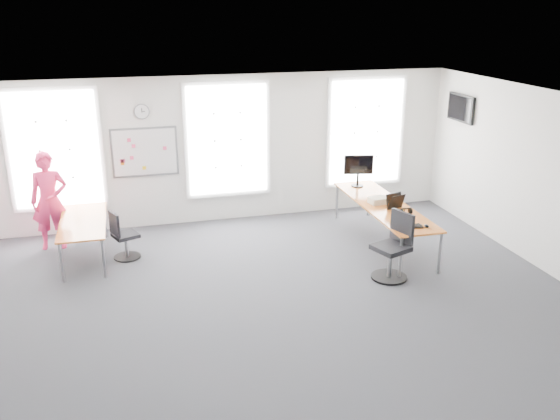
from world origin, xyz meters
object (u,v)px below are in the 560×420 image
object	(u,v)px
desk_right	(383,207)
headphones	(406,211)
person	(50,201)
chair_right	(394,250)
monitor	(358,168)
keyboard	(410,227)
chair_left	(123,238)
desk_left	(83,224)

from	to	relation	value
desk_right	headphones	xyz separation A→B (m)	(0.16, -0.59, 0.10)
desk_right	person	xyz separation A→B (m)	(-5.99, 1.37, 0.20)
chair_right	person	world-z (taller)	person
person	monitor	distance (m)	5.96
desk_right	monitor	distance (m)	1.28
desk_right	keyboard	xyz separation A→B (m)	(-0.06, -1.21, 0.06)
chair_left	monitor	world-z (taller)	monitor
headphones	keyboard	bearing A→B (deg)	-99.17
monitor	headphones	bearing A→B (deg)	-71.58
chair_right	keyboard	xyz separation A→B (m)	(0.40, 0.24, 0.28)
chair_left	keyboard	distance (m)	5.00
desk_left	keyboard	distance (m)	5.67
chair_left	headphones	size ratio (longest dim) A/B	4.46
chair_right	person	distance (m)	6.21
desk_left	keyboard	size ratio (longest dim) A/B	4.70
desk_right	chair_right	distance (m)	1.53
monitor	person	bearing A→B (deg)	-169.38
desk_left	keyboard	xyz separation A→B (m)	(5.34, -1.90, 0.12)
desk_right	desk_left	world-z (taller)	desk_right
chair_left	chair_right	bearing A→B (deg)	-136.13
person	monitor	world-z (taller)	person
chair_right	monitor	xyz separation A→B (m)	(0.43, 2.65, 0.67)
person	keyboard	distance (m)	6.46
chair_right	monitor	distance (m)	2.76
person	keyboard	xyz separation A→B (m)	(5.92, -2.57, -0.14)
keyboard	monitor	size ratio (longest dim) A/B	0.63
desk_right	headphones	world-z (taller)	headphones
person	headphones	bearing A→B (deg)	-17.35
desk_left	headphones	xyz separation A→B (m)	(5.56, -1.29, 0.17)
desk_left	chair_left	world-z (taller)	chair_left
desk_right	chair_left	world-z (taller)	chair_left
chair_right	keyboard	bearing A→B (deg)	101.32
desk_right	chair_right	world-z (taller)	chair_right
desk_right	chair_left	size ratio (longest dim) A/B	3.53
monitor	desk_right	bearing A→B (deg)	-76.20
headphones	desk_right	bearing A→B (deg)	116.22
chair_right	headphones	distance (m)	1.11
desk_left	chair_right	world-z (taller)	chair_right
desk_right	person	distance (m)	6.14
keyboard	person	bearing A→B (deg)	168.63
chair_left	headphones	xyz separation A→B (m)	(4.91, -1.09, 0.43)
keyboard	headphones	distance (m)	0.66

